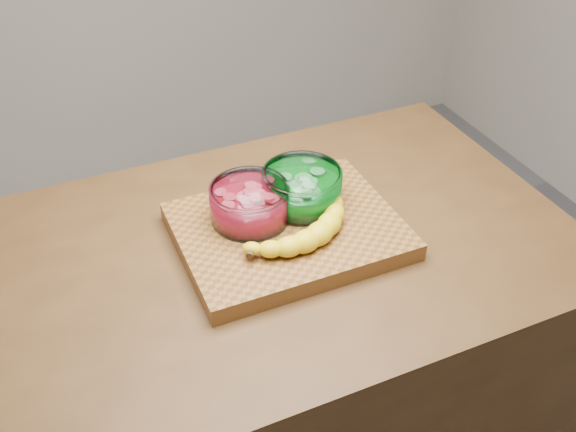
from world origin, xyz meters
name	(u,v)px	position (x,y,z in m)	size (l,w,h in m)	color
counter	(288,375)	(0.00, 0.00, 0.45)	(1.20, 0.80, 0.90)	#462C15
cutting_board	(288,231)	(0.00, 0.00, 0.92)	(0.45, 0.35, 0.04)	brown
bowl_red	(250,204)	(-0.06, 0.05, 0.98)	(0.16, 0.16, 0.08)	white
bowl_green	(302,188)	(0.06, 0.06, 0.98)	(0.17, 0.17, 0.08)	white
banana	(296,223)	(0.01, -0.03, 0.96)	(0.29, 0.19, 0.04)	yellow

